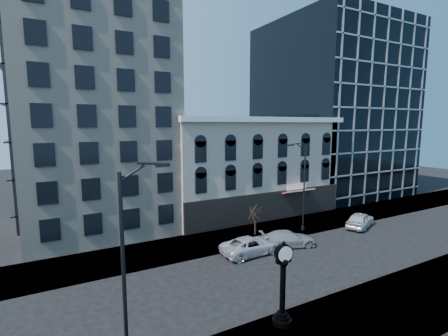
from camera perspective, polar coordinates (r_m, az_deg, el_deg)
ground at (r=25.48m, az=0.37°, el=-19.56°), size 160.00×160.00×0.00m
sidewalk_far at (r=32.07m, az=-6.76°, el=-13.56°), size 160.00×6.00×0.12m
cream_tower at (r=39.72m, az=-22.18°, el=18.28°), size 15.90×15.40×42.50m
victorian_row at (r=42.82m, az=4.15°, el=0.11°), size 22.60×11.19×12.50m
glass_office at (r=59.22m, az=18.24°, el=9.63°), size 20.00×20.15×28.00m
street_clock at (r=20.16m, az=10.28°, el=-19.87°), size 1.14×1.14×5.02m
street_lamp_near at (r=14.72m, az=-14.81°, el=-7.93°), size 2.63×0.44×10.16m
street_lamp_far at (r=35.28m, az=13.13°, el=0.72°), size 2.53×0.50×9.76m
bare_tree_far at (r=34.26m, az=5.55°, el=-7.13°), size 2.16×2.16×3.70m
car_far_a at (r=30.19m, az=4.75°, el=-13.44°), size 5.78×2.82×1.58m
car_far_b at (r=32.38m, az=11.16°, el=-12.11°), size 5.66×3.55×1.53m
car_far_c at (r=40.44m, az=22.82°, el=-8.39°), size 5.45×3.84×1.72m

